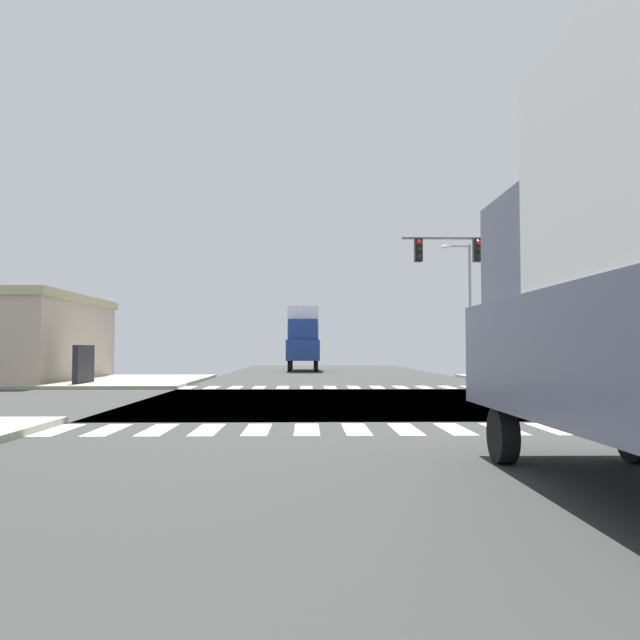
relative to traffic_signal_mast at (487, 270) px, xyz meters
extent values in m
cube|color=#343634|center=(-6.13, -7.73, -5.09)|extent=(14.00, 90.00, 0.05)
cube|color=#343634|center=(-6.13, -7.73, -5.09)|extent=(90.00, 12.00, 0.05)
cube|color=#A09B91|center=(6.87, 4.27, -5.00)|extent=(12.00, 12.00, 0.14)
cube|color=#9FA089|center=(-19.13, 4.27, -5.00)|extent=(12.00, 12.00, 0.14)
cube|color=white|center=(-12.88, -15.03, -5.06)|extent=(0.50, 2.00, 0.01)
cube|color=white|center=(-11.88, -15.03, -5.06)|extent=(0.50, 2.00, 0.01)
cube|color=white|center=(-10.88, -15.03, -5.06)|extent=(0.50, 2.00, 0.01)
cube|color=white|center=(-9.88, -15.03, -5.06)|extent=(0.50, 2.00, 0.01)
cube|color=white|center=(-8.88, -15.03, -5.06)|extent=(0.50, 2.00, 0.01)
cube|color=white|center=(-7.88, -15.03, -5.06)|extent=(0.50, 2.00, 0.01)
cube|color=white|center=(-6.88, -15.03, -5.06)|extent=(0.50, 2.00, 0.01)
cube|color=white|center=(-5.88, -15.03, -5.06)|extent=(0.50, 2.00, 0.01)
cube|color=white|center=(-4.88, -15.03, -5.06)|extent=(0.50, 2.00, 0.01)
cube|color=white|center=(-3.88, -15.03, -5.06)|extent=(0.50, 2.00, 0.01)
cube|color=white|center=(-2.88, -15.03, -5.06)|extent=(0.50, 2.00, 0.01)
cube|color=white|center=(-1.88, -15.03, -5.06)|extent=(0.50, 2.00, 0.01)
cube|color=white|center=(-12.88, -0.43, -5.06)|extent=(0.50, 2.00, 0.01)
cube|color=white|center=(-11.88, -0.43, -5.06)|extent=(0.50, 2.00, 0.01)
cube|color=white|center=(-10.88, -0.43, -5.06)|extent=(0.50, 2.00, 0.01)
cube|color=white|center=(-9.88, -0.43, -5.06)|extent=(0.50, 2.00, 0.01)
cube|color=white|center=(-8.88, -0.43, -5.06)|extent=(0.50, 2.00, 0.01)
cube|color=white|center=(-7.88, -0.43, -5.06)|extent=(0.50, 2.00, 0.01)
cube|color=white|center=(-6.88, -0.43, -5.06)|extent=(0.50, 2.00, 0.01)
cube|color=white|center=(-5.88, -0.43, -5.06)|extent=(0.50, 2.00, 0.01)
cube|color=white|center=(-4.88, -0.43, -5.06)|extent=(0.50, 2.00, 0.01)
cube|color=white|center=(-3.88, -0.43, -5.06)|extent=(0.50, 2.00, 0.01)
cube|color=white|center=(-2.88, -0.43, -5.06)|extent=(0.50, 2.00, 0.01)
cube|color=white|center=(-1.88, -0.43, -5.06)|extent=(0.50, 2.00, 0.01)
cube|color=white|center=(-0.88, -0.43, -5.06)|extent=(0.50, 2.00, 0.01)
cube|color=white|center=(0.12, -0.43, -5.06)|extent=(0.50, 2.00, 0.01)
cylinder|color=gray|center=(2.29, 0.02, -1.62)|extent=(0.20, 0.20, 6.89)
cylinder|color=gray|center=(-0.72, 0.02, 1.42)|extent=(6.00, 0.14, 0.14)
cube|color=black|center=(-0.42, 0.02, 0.87)|extent=(0.32, 0.40, 1.00)
sphere|color=red|center=(-0.42, -0.22, 1.18)|extent=(0.22, 0.22, 0.22)
sphere|color=black|center=(-0.42, -0.22, 0.87)|extent=(0.22, 0.22, 0.22)
sphere|color=black|center=(-0.42, -0.22, 0.56)|extent=(0.22, 0.22, 0.22)
cube|color=black|center=(-3.00, 0.02, 0.87)|extent=(0.32, 0.40, 1.00)
sphere|color=red|center=(-3.00, -0.22, 1.18)|extent=(0.22, 0.22, 0.22)
sphere|color=black|center=(-3.00, -0.22, 0.87)|extent=(0.22, 0.22, 0.22)
sphere|color=black|center=(-3.00, -0.22, 0.56)|extent=(0.22, 0.22, 0.22)
cylinder|color=gray|center=(1.74, 9.90, -1.17)|extent=(0.16, 0.16, 7.79)
cylinder|color=gray|center=(1.04, 9.90, 2.63)|extent=(1.40, 0.10, 0.10)
ellipsoid|color=silver|center=(0.34, 9.90, 2.58)|extent=(0.60, 0.32, 0.20)
cube|color=black|center=(-17.72, 0.86, -4.17)|extent=(0.24, 2.20, 1.80)
cylinder|color=black|center=(-5.09, -19.02, -4.67)|extent=(0.26, 0.80, 0.80)
cylinder|color=black|center=(-3.17, -19.02, -4.67)|extent=(0.26, 0.80, 0.80)
cube|color=#505469|center=(-4.13, -19.31, -2.04)|extent=(2.11, 2.02, 1.49)
cylinder|color=black|center=(-7.17, 18.74, -4.67)|extent=(0.26, 0.80, 0.80)
cylinder|color=black|center=(-9.09, 18.74, -4.67)|extent=(0.26, 0.80, 0.80)
cylinder|color=black|center=(-7.17, 23.63, -4.67)|extent=(0.26, 0.80, 0.80)
cylinder|color=black|center=(-9.09, 23.63, -4.67)|extent=(0.26, 0.80, 0.80)
cube|color=navy|center=(-8.13, 21.18, -3.52)|extent=(2.40, 7.20, 1.49)
cube|color=white|center=(-8.13, 22.26, -1.50)|extent=(2.30, 4.18, 2.56)
cube|color=navy|center=(-8.13, 19.02, -2.04)|extent=(2.11, 2.02, 1.49)
cylinder|color=black|center=(1.23, -10.51, -4.73)|extent=(0.68, 0.26, 0.68)
camera|label=1|loc=(-7.90, -28.37, -3.44)|focal=36.87mm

